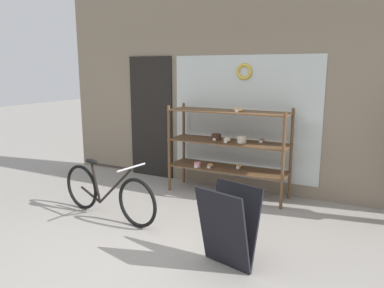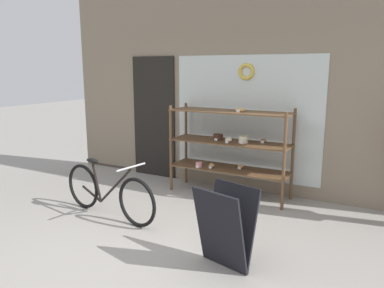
{
  "view_description": "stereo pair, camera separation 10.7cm",
  "coord_description": "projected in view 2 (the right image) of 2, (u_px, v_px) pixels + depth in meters",
  "views": [
    {
      "loc": [
        2.12,
        -2.86,
        1.9
      ],
      "look_at": [
        0.05,
        1.18,
        0.98
      ],
      "focal_mm": 35.0,
      "sensor_mm": 36.0,
      "label": 1
    },
    {
      "loc": [
        2.22,
        -2.81,
        1.9
      ],
      "look_at": [
        0.05,
        1.18,
        0.98
      ],
      "focal_mm": 35.0,
      "sensor_mm": 36.0,
      "label": 2
    }
  ],
  "objects": [
    {
      "name": "sandwich_board",
      "position": [
        225.0,
        227.0,
        3.58
      ],
      "size": [
        0.61,
        0.5,
        0.8
      ],
      "rotation": [
        0.0,
        0.0,
        -0.25
      ],
      "color": "black",
      "rests_on": "ground_plane"
    },
    {
      "name": "bicycle",
      "position": [
        108.0,
        192.0,
        4.83
      ],
      "size": [
        1.65,
        0.46,
        0.75
      ],
      "rotation": [
        0.0,
        0.0,
        -0.15
      ],
      "color": "black",
      "rests_on": "ground_plane"
    },
    {
      "name": "storefront_facade",
      "position": [
        234.0,
        70.0,
        5.77
      ],
      "size": [
        6.28,
        0.13,
        3.85
      ],
      "color": "gray",
      "rests_on": "ground_plane"
    },
    {
      "name": "ground_plane",
      "position": [
        133.0,
        257.0,
        3.83
      ],
      "size": [
        30.0,
        30.0,
        0.0
      ],
      "primitive_type": "plane",
      "color": "gray"
    },
    {
      "name": "display_case",
      "position": [
        230.0,
        143.0,
        5.58
      ],
      "size": [
        1.82,
        0.52,
        1.35
      ],
      "color": "brown",
      "rests_on": "ground_plane"
    }
  ]
}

